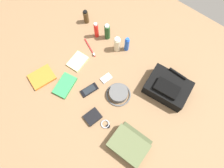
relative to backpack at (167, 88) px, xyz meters
name	(u,v)px	position (x,y,z in m)	size (l,w,h in m)	color
ground_plane	(112,86)	(-0.34, -0.22, -0.07)	(2.64, 2.02, 0.02)	olive
backpack	(167,88)	(0.00, 0.00, 0.00)	(0.32, 0.26, 0.14)	black
toiletry_pouch	(129,145)	(0.02, -0.49, -0.02)	(0.25, 0.22, 0.08)	#56603D
bucket_hat	(118,94)	(-0.26, -0.25, -0.03)	(0.18, 0.18, 0.06)	#555555
cologne_bottle	(86,17)	(-0.87, 0.11, 0.00)	(0.04, 0.04, 0.13)	#473319
sunscreen_spray	(96,30)	(-0.71, 0.05, 0.02)	(0.03, 0.03, 0.16)	red
shampoo_bottle	(107,32)	(-0.63, 0.09, 0.02)	(0.04, 0.04, 0.16)	#19471E
lotion_bottle	(117,44)	(-0.50, 0.05, 0.01)	(0.05, 0.05, 0.15)	beige
deodorant_spray	(127,44)	(-0.44, 0.10, 0.01)	(0.04, 0.04, 0.15)	blue
paperback_novel	(42,77)	(-0.80, -0.50, -0.05)	(0.19, 0.21, 0.02)	orange
travel_guidebook	(65,85)	(-0.61, -0.44, -0.05)	(0.14, 0.20, 0.02)	#2D934C
cell_phone	(89,90)	(-0.45, -0.35, -0.05)	(0.10, 0.14, 0.01)	black
media_player	(106,78)	(-0.41, -0.20, -0.05)	(0.07, 0.09, 0.01)	#B7B7BC
wristwatch	(106,124)	(-0.19, -0.48, -0.05)	(0.07, 0.06, 0.01)	#99999E
toothbrush	(90,48)	(-0.67, -0.08, -0.05)	(0.17, 0.08, 0.02)	red
wallet	(93,117)	(-0.30, -0.49, -0.05)	(0.09, 0.11, 0.02)	black
notepad	(78,61)	(-0.67, -0.23, -0.05)	(0.11, 0.15, 0.02)	beige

